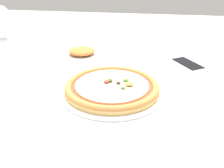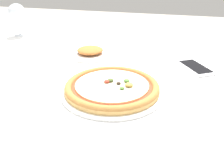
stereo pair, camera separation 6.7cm
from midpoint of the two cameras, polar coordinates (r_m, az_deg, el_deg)
name	(u,v)px [view 1 (the left image)]	position (r m, az deg, el deg)	size (l,w,h in m)	color
dining_table	(66,93)	(0.94, -12.56, -2.08)	(1.27, 1.07, 0.71)	brown
pizza_plate	(112,88)	(0.74, -2.57, -0.95)	(0.30, 0.30, 0.04)	white
wine_glass_far_left	(0,15)	(1.41, -25.46, 14.04)	(0.09, 0.09, 0.16)	silver
cell_phone	(187,65)	(0.97, 15.02, 4.29)	(0.14, 0.16, 0.01)	white
side_plate	(82,53)	(1.05, -8.71, 6.93)	(0.18, 0.18, 0.04)	white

